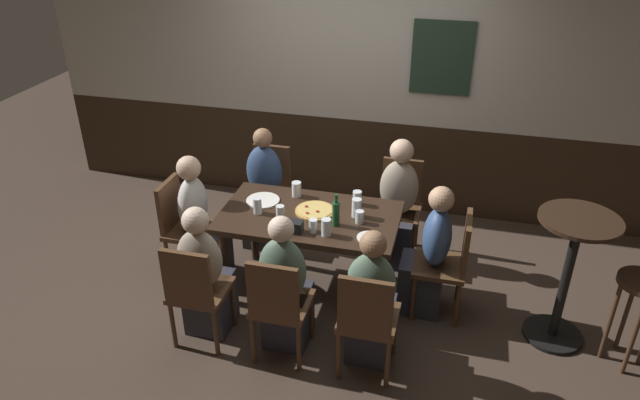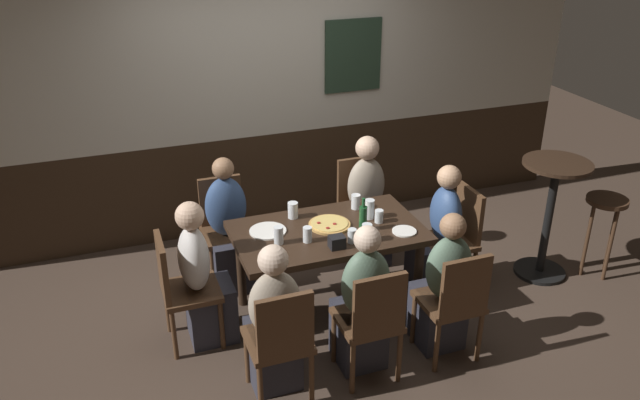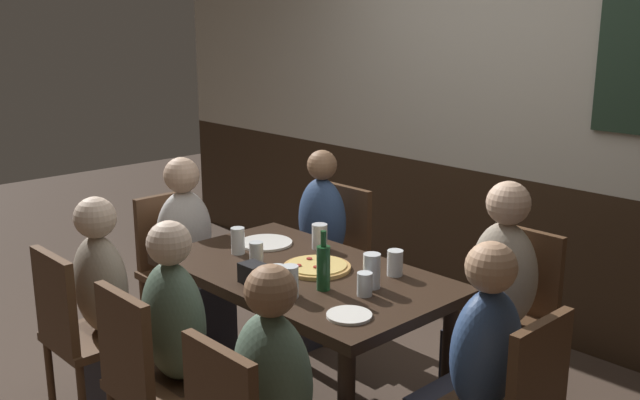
# 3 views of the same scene
# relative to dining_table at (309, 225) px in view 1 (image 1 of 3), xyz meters

# --- Properties ---
(ground_plane) EXTENTS (12.00, 12.00, 0.00)m
(ground_plane) POSITION_rel_dining_table_xyz_m (0.00, 0.00, -0.65)
(ground_plane) COLOR #423328
(wall_back) EXTENTS (6.40, 0.13, 2.60)m
(wall_back) POSITION_rel_dining_table_xyz_m (0.01, 1.65, 0.66)
(wall_back) COLOR #332316
(wall_back) RESTS_ON ground_plane
(dining_table) EXTENTS (1.42, 0.82, 0.74)m
(dining_table) POSITION_rel_dining_table_xyz_m (0.00, 0.00, 0.00)
(dining_table) COLOR black
(dining_table) RESTS_ON ground_plane
(chair_head_west) EXTENTS (0.40, 0.40, 0.88)m
(chair_head_west) POSITION_rel_dining_table_xyz_m (-1.13, 0.00, -0.15)
(chair_head_west) COLOR #513521
(chair_head_west) RESTS_ON ground_plane
(chair_right_far) EXTENTS (0.40, 0.40, 0.88)m
(chair_right_far) POSITION_rel_dining_table_xyz_m (0.62, 0.83, -0.15)
(chair_right_far) COLOR #513521
(chair_right_far) RESTS_ON ground_plane
(chair_mid_near) EXTENTS (0.40, 0.40, 0.88)m
(chair_mid_near) POSITION_rel_dining_table_xyz_m (0.00, -0.83, -0.15)
(chair_mid_near) COLOR #513521
(chair_mid_near) RESTS_ON ground_plane
(chair_left_far) EXTENTS (0.40, 0.40, 0.88)m
(chair_left_far) POSITION_rel_dining_table_xyz_m (-0.62, 0.83, -0.15)
(chair_left_far) COLOR #513521
(chair_left_far) RESTS_ON ground_plane
(chair_head_east) EXTENTS (0.40, 0.40, 0.88)m
(chair_head_east) POSITION_rel_dining_table_xyz_m (1.13, 0.00, -0.15)
(chair_head_east) COLOR #513521
(chair_head_east) RESTS_ON ground_plane
(chair_left_near) EXTENTS (0.40, 0.40, 0.88)m
(chair_left_near) POSITION_rel_dining_table_xyz_m (-0.62, -0.83, -0.15)
(chair_left_near) COLOR #513521
(chair_left_near) RESTS_ON ground_plane
(chair_right_near) EXTENTS (0.40, 0.40, 0.88)m
(chair_right_near) POSITION_rel_dining_table_xyz_m (0.62, -0.83, -0.15)
(chair_right_near) COLOR #513521
(chair_right_near) RESTS_ON ground_plane
(person_head_west) EXTENTS (0.37, 0.34, 1.13)m
(person_head_west) POSITION_rel_dining_table_xyz_m (-0.96, 0.00, -0.17)
(person_head_west) COLOR #2D2D38
(person_head_west) RESTS_ON ground_plane
(person_right_far) EXTENTS (0.34, 0.37, 1.16)m
(person_right_far) POSITION_rel_dining_table_xyz_m (0.62, 0.66, -0.15)
(person_right_far) COLOR #2D2D38
(person_right_far) RESTS_ON ground_plane
(person_mid_near) EXTENTS (0.34, 0.37, 1.12)m
(person_mid_near) POSITION_rel_dining_table_xyz_m (0.00, -0.66, -0.18)
(person_mid_near) COLOR #2D2D38
(person_mid_near) RESTS_ON ground_plane
(person_left_far) EXTENTS (0.34, 0.37, 1.13)m
(person_left_far) POSITION_rel_dining_table_xyz_m (-0.62, 0.66, -0.17)
(person_left_far) COLOR #2D2D38
(person_left_far) RESTS_ON ground_plane
(person_head_east) EXTENTS (0.37, 0.34, 1.11)m
(person_head_east) POSITION_rel_dining_table_xyz_m (0.96, 0.00, -0.18)
(person_head_east) COLOR #2D2D38
(person_head_east) RESTS_ON ground_plane
(person_left_near) EXTENTS (0.34, 0.37, 1.10)m
(person_left_near) POSITION_rel_dining_table_xyz_m (-0.62, -0.66, -0.18)
(person_left_near) COLOR #2D2D38
(person_left_near) RESTS_ON ground_plane
(person_right_near) EXTENTS (0.34, 0.37, 1.10)m
(person_right_near) POSITION_rel_dining_table_xyz_m (0.62, -0.66, -0.19)
(person_right_near) COLOR #2D2D38
(person_right_near) RESTS_ON ground_plane
(pizza) EXTENTS (0.32, 0.32, 0.03)m
(pizza) POSITION_rel_dining_table_xyz_m (0.03, 0.05, 0.11)
(pizza) COLOR tan
(pizza) RESTS_ON dining_table
(pint_glass_pale) EXTENTS (0.08, 0.08, 0.13)m
(pint_glass_pale) POSITION_rel_dining_table_xyz_m (-0.19, 0.28, 0.15)
(pint_glass_pale) COLOR silver
(pint_glass_pale) RESTS_ON dining_table
(highball_clear) EXTENTS (0.07, 0.07, 0.12)m
(highball_clear) POSITION_rel_dining_table_xyz_m (-0.20, -0.12, 0.14)
(highball_clear) COLOR silver
(highball_clear) RESTS_ON dining_table
(beer_glass_half) EXTENTS (0.07, 0.07, 0.10)m
(beer_glass_half) POSITION_rel_dining_table_xyz_m (0.41, -0.02, 0.14)
(beer_glass_half) COLOR silver
(beer_glass_half) RESTS_ON dining_table
(pint_glass_stout) EXTENTS (0.07, 0.07, 0.13)m
(pint_glass_stout) POSITION_rel_dining_table_xyz_m (-0.41, -0.07, 0.15)
(pint_glass_stout) COLOR silver
(pint_glass_stout) RESTS_ON dining_table
(tumbler_water) EXTENTS (0.07, 0.07, 0.12)m
(tumbler_water) POSITION_rel_dining_table_xyz_m (0.33, 0.26, 0.15)
(tumbler_water) COLOR silver
(tumbler_water) RESTS_ON dining_table
(beer_glass_tall) EXTENTS (0.06, 0.06, 0.11)m
(beer_glass_tall) POSITION_rel_dining_table_xyz_m (0.10, -0.24, 0.14)
(beer_glass_tall) COLOR silver
(beer_glass_tall) RESTS_ON dining_table
(pint_glass_amber) EXTENTS (0.08, 0.08, 0.15)m
(pint_glass_amber) POSITION_rel_dining_table_xyz_m (0.37, 0.07, 0.16)
(pint_glass_amber) COLOR silver
(pint_glass_amber) RESTS_ON dining_table
(tumbler_short) EXTENTS (0.08, 0.08, 0.14)m
(tumbler_short) POSITION_rel_dining_table_xyz_m (0.20, -0.26, 0.16)
(tumbler_short) COLOR silver
(tumbler_short) RESTS_ON dining_table
(beer_bottle_green) EXTENTS (0.06, 0.06, 0.27)m
(beer_bottle_green) POSITION_rel_dining_table_xyz_m (0.24, -0.10, 0.20)
(beer_bottle_green) COLOR #194723
(beer_bottle_green) RESTS_ON dining_table
(plate_white_large) EXTENTS (0.28, 0.28, 0.01)m
(plate_white_large) POSITION_rel_dining_table_xyz_m (-0.43, 0.12, 0.10)
(plate_white_large) COLOR white
(plate_white_large) RESTS_ON dining_table
(plate_white_small) EXTENTS (0.18, 0.18, 0.01)m
(plate_white_small) POSITION_rel_dining_table_xyz_m (0.52, -0.23, 0.10)
(plate_white_small) COLOR white
(plate_white_small) RESTS_ON dining_table
(condiment_caddy) EXTENTS (0.11, 0.09, 0.09)m
(condiment_caddy) POSITION_rel_dining_table_xyz_m (-0.03, -0.27, 0.14)
(condiment_caddy) COLOR black
(condiment_caddy) RESTS_ON dining_table
(side_bar_table) EXTENTS (0.56, 0.56, 1.05)m
(side_bar_table) POSITION_rel_dining_table_xyz_m (1.95, -0.10, -0.03)
(side_bar_table) COLOR black
(side_bar_table) RESTS_ON ground_plane
(bar_stool) EXTENTS (0.34, 0.34, 0.72)m
(bar_stool) POSITION_rel_dining_table_xyz_m (2.40, -0.25, -0.08)
(bar_stool) COLOR #422B1C
(bar_stool) RESTS_ON ground_plane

